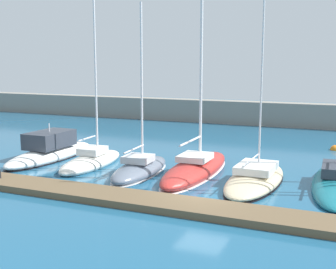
{
  "coord_description": "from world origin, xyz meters",
  "views": [
    {
      "loc": [
        7.4,
        -21.56,
        7.09
      ],
      "look_at": [
        -3.86,
        4.35,
        2.47
      ],
      "focal_mm": 48.11,
      "sensor_mm": 36.0,
      "label": 1
    }
  ],
  "objects_px": {
    "sailboat_ivory_second": "(92,160)",
    "sailboat_slate_third": "(140,168)",
    "motorboat_white_nearest": "(51,151)",
    "mooring_buoy_orange": "(335,150)",
    "sailboat_teal_sixth": "(336,180)",
    "sailboat_sand_fifth": "(255,179)",
    "sailboat_red_fourth": "(196,166)"
  },
  "relations": [
    {
      "from": "sailboat_red_fourth",
      "to": "sailboat_sand_fifth",
      "type": "relative_size",
      "value": 1.5
    },
    {
      "from": "motorboat_white_nearest",
      "to": "sailboat_slate_third",
      "type": "xyz_separation_m",
      "value": [
        8.06,
        -1.43,
        -0.21
      ]
    },
    {
      "from": "sailboat_slate_third",
      "to": "sailboat_red_fourth",
      "type": "bearing_deg",
      "value": -71.15
    },
    {
      "from": "sailboat_teal_sixth",
      "to": "mooring_buoy_orange",
      "type": "relative_size",
      "value": 23.66
    },
    {
      "from": "sailboat_ivory_second",
      "to": "sailboat_sand_fifth",
      "type": "xyz_separation_m",
      "value": [
        11.34,
        -0.14,
        -0.07
      ]
    },
    {
      "from": "sailboat_red_fourth",
      "to": "sailboat_sand_fifth",
      "type": "bearing_deg",
      "value": -101.56
    },
    {
      "from": "sailboat_red_fourth",
      "to": "mooring_buoy_orange",
      "type": "bearing_deg",
      "value": -33.43
    },
    {
      "from": "motorboat_white_nearest",
      "to": "sailboat_ivory_second",
      "type": "xyz_separation_m",
      "value": [
        3.97,
        -0.72,
        -0.19
      ]
    },
    {
      "from": "motorboat_white_nearest",
      "to": "sailboat_sand_fifth",
      "type": "height_order",
      "value": "sailboat_sand_fifth"
    },
    {
      "from": "sailboat_ivory_second",
      "to": "sailboat_slate_third",
      "type": "bearing_deg",
      "value": -103.31
    },
    {
      "from": "sailboat_ivory_second",
      "to": "sailboat_teal_sixth",
      "type": "relative_size",
      "value": 0.71
    },
    {
      "from": "motorboat_white_nearest",
      "to": "mooring_buoy_orange",
      "type": "relative_size",
      "value": 11.67
    },
    {
      "from": "sailboat_teal_sixth",
      "to": "mooring_buoy_orange",
      "type": "distance_m",
      "value": 11.35
    },
    {
      "from": "sailboat_red_fourth",
      "to": "motorboat_white_nearest",
      "type": "bearing_deg",
      "value": 88.99
    },
    {
      "from": "motorboat_white_nearest",
      "to": "sailboat_slate_third",
      "type": "height_order",
      "value": "sailboat_slate_third"
    },
    {
      "from": "sailboat_slate_third",
      "to": "sailboat_sand_fifth",
      "type": "distance_m",
      "value": 7.28
    },
    {
      "from": "sailboat_ivory_second",
      "to": "sailboat_slate_third",
      "type": "relative_size",
      "value": 1.24
    },
    {
      "from": "sailboat_slate_third",
      "to": "sailboat_sand_fifth",
      "type": "height_order",
      "value": "sailboat_sand_fifth"
    },
    {
      "from": "sailboat_ivory_second",
      "to": "sailboat_slate_third",
      "type": "xyz_separation_m",
      "value": [
        4.08,
        -0.71,
        -0.02
      ]
    },
    {
      "from": "sailboat_slate_third",
      "to": "sailboat_teal_sixth",
      "type": "xyz_separation_m",
      "value": [
        11.63,
        1.87,
        0.01
      ]
    },
    {
      "from": "sailboat_slate_third",
      "to": "sailboat_red_fourth",
      "type": "distance_m",
      "value": 3.55
    },
    {
      "from": "sailboat_ivory_second",
      "to": "sailboat_slate_third",
      "type": "height_order",
      "value": "sailboat_ivory_second"
    },
    {
      "from": "sailboat_slate_third",
      "to": "sailboat_teal_sixth",
      "type": "bearing_deg",
      "value": -84.31
    },
    {
      "from": "sailboat_ivory_second",
      "to": "sailboat_sand_fifth",
      "type": "distance_m",
      "value": 11.34
    },
    {
      "from": "sailboat_sand_fifth",
      "to": "sailboat_teal_sixth",
      "type": "distance_m",
      "value": 4.56
    },
    {
      "from": "sailboat_ivory_second",
      "to": "mooring_buoy_orange",
      "type": "relative_size",
      "value": 16.9
    },
    {
      "from": "motorboat_white_nearest",
      "to": "sailboat_red_fourth",
      "type": "distance_m",
      "value": 11.34
    },
    {
      "from": "sailboat_slate_third",
      "to": "sailboat_sand_fifth",
      "type": "xyz_separation_m",
      "value": [
        7.25,
        0.58,
        -0.05
      ]
    },
    {
      "from": "sailboat_teal_sixth",
      "to": "sailboat_sand_fifth",
      "type": "bearing_deg",
      "value": 103.76
    },
    {
      "from": "sailboat_slate_third",
      "to": "sailboat_sand_fifth",
      "type": "bearing_deg",
      "value": -88.9
    },
    {
      "from": "motorboat_white_nearest",
      "to": "sailboat_red_fourth",
      "type": "xyz_separation_m",
      "value": [
        11.34,
        -0.08,
        -0.06
      ]
    },
    {
      "from": "sailboat_red_fourth",
      "to": "sailboat_ivory_second",
      "type": "bearing_deg",
      "value": 94.32
    }
  ]
}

